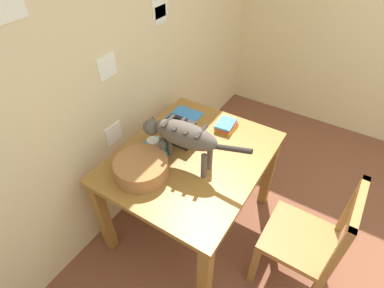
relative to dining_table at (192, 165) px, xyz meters
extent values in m
cube|color=beige|center=(-0.04, 0.63, 0.59)|extent=(4.65, 0.10, 2.50)
cube|color=white|center=(-0.14, 0.57, 0.13)|extent=(0.15, 0.01, 0.15)
cube|color=white|center=(0.49, 0.57, 0.83)|extent=(0.17, 0.01, 0.17)
cube|color=white|center=(-0.07, 0.57, 0.62)|extent=(0.15, 0.01, 0.15)
cube|color=white|center=(0.49, 0.57, 0.77)|extent=(0.12, 0.01, 0.12)
cube|color=olive|center=(0.00, 0.00, 0.08)|extent=(1.13, 0.92, 0.03)
cube|color=brown|center=(0.00, 0.00, 0.02)|extent=(1.05, 0.84, 0.07)
cube|color=olive|center=(-0.51, -0.41, -0.30)|extent=(0.07, 0.07, 0.72)
cube|color=olive|center=(0.51, -0.41, -0.30)|extent=(0.07, 0.07, 0.72)
cube|color=olive|center=(-0.51, 0.41, -0.30)|extent=(0.07, 0.07, 0.72)
cube|color=olive|center=(0.51, 0.41, -0.30)|extent=(0.07, 0.07, 0.72)
ellipsoid|color=#534A40|center=(-0.09, -0.01, 0.34)|extent=(0.17, 0.43, 0.16)
cube|color=#2E2923|center=(-0.09, -0.12, 0.40)|extent=(0.14, 0.03, 0.01)
cube|color=#2E2923|center=(-0.09, -0.04, 0.40)|extent=(0.14, 0.03, 0.01)
cube|color=#2E2923|center=(-0.10, 0.03, 0.40)|extent=(0.14, 0.03, 0.01)
cube|color=#2E2923|center=(-0.10, 0.10, 0.40)|extent=(0.14, 0.03, 0.01)
cylinder|color=#534A40|center=(-0.14, 0.13, 0.18)|extent=(0.04, 0.04, 0.18)
cylinder|color=#534A40|center=(-0.07, 0.14, 0.18)|extent=(0.04, 0.04, 0.18)
cylinder|color=#534A40|center=(-0.12, -0.16, 0.18)|extent=(0.04, 0.04, 0.18)
cylinder|color=#534A40|center=(-0.04, -0.16, 0.18)|extent=(0.04, 0.04, 0.18)
sphere|color=#534A40|center=(-0.11, 0.23, 0.31)|extent=(0.11, 0.11, 0.11)
cone|color=#534A40|center=(-0.14, 0.23, 0.35)|extent=(0.04, 0.04, 0.04)
cone|color=#534A40|center=(-0.08, 0.24, 0.35)|extent=(0.04, 0.04, 0.04)
cylinder|color=#2E2923|center=(-0.07, -0.32, 0.36)|extent=(0.05, 0.22, 0.08)
cylinder|color=teal|center=(-0.11, 0.23, 0.11)|extent=(0.20, 0.20, 0.03)
cylinder|color=white|center=(-0.11, 0.23, 0.16)|extent=(0.08, 0.08, 0.08)
torus|color=white|center=(-0.06, 0.23, 0.17)|extent=(0.06, 0.01, 0.06)
cube|color=#3481CD|center=(0.32, 0.29, 0.10)|extent=(0.26, 0.23, 0.01)
cube|color=gold|center=(0.38, -0.06, 0.10)|extent=(0.16, 0.12, 0.02)
cube|color=red|center=(0.38, -0.06, 0.12)|extent=(0.16, 0.12, 0.02)
cube|color=#4193C9|center=(0.38, -0.06, 0.14)|extent=(0.17, 0.13, 0.02)
cylinder|color=#A06738|center=(-0.31, 0.17, 0.15)|extent=(0.33, 0.33, 0.11)
cylinder|color=#482E19|center=(-0.31, 0.17, 0.15)|extent=(0.27, 0.27, 0.09)
cube|color=black|center=(0.08, 0.15, 0.18)|extent=(0.12, 0.20, 0.17)
cube|color=black|center=(0.06, 0.15, 0.27)|extent=(0.02, 0.14, 0.01)
cube|color=black|center=(0.10, 0.15, 0.27)|extent=(0.02, 0.14, 0.01)
cube|color=olive|center=(-0.01, -0.80, -0.22)|extent=(0.42, 0.42, 0.04)
cube|color=olive|center=(-0.01, -0.99, 0.24)|extent=(0.42, 0.04, 0.08)
cube|color=olive|center=(-0.20, -0.99, 0.04)|extent=(0.04, 0.04, 0.48)
cube|color=olive|center=(0.18, -0.99, 0.04)|extent=(0.04, 0.04, 0.48)
cube|color=olive|center=(-0.20, -0.61, -0.45)|extent=(0.04, 0.04, 0.42)
cube|color=olive|center=(0.18, -0.62, -0.45)|extent=(0.04, 0.04, 0.42)
cube|color=olive|center=(0.18, -0.99, -0.45)|extent=(0.04, 0.04, 0.42)
camera|label=1|loc=(-1.24, -0.78, 1.47)|focal=28.07mm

